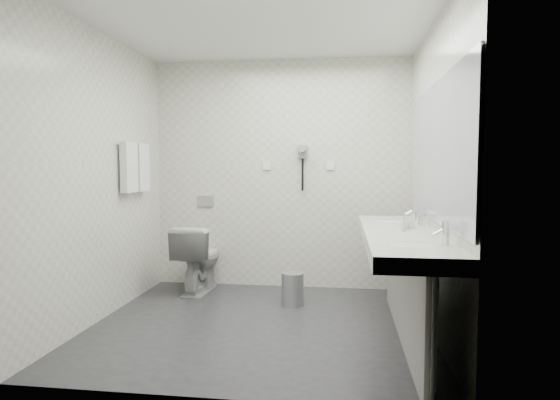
# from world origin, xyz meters

# --- Properties ---
(floor) EXTENTS (2.80, 2.80, 0.00)m
(floor) POSITION_xyz_m (0.00, 0.00, 0.00)
(floor) COLOR #28282C
(floor) RESTS_ON ground
(ceiling) EXTENTS (2.80, 2.80, 0.00)m
(ceiling) POSITION_xyz_m (0.00, 0.00, 2.50)
(ceiling) COLOR silver
(ceiling) RESTS_ON wall_back
(wall_back) EXTENTS (2.80, 0.00, 2.80)m
(wall_back) POSITION_xyz_m (0.00, 1.30, 1.25)
(wall_back) COLOR beige
(wall_back) RESTS_ON floor
(wall_front) EXTENTS (2.80, 0.00, 2.80)m
(wall_front) POSITION_xyz_m (0.00, -1.30, 1.25)
(wall_front) COLOR beige
(wall_front) RESTS_ON floor
(wall_left) EXTENTS (0.00, 2.60, 2.60)m
(wall_left) POSITION_xyz_m (-1.40, 0.00, 1.25)
(wall_left) COLOR beige
(wall_left) RESTS_ON floor
(wall_right) EXTENTS (0.00, 2.60, 2.60)m
(wall_right) POSITION_xyz_m (1.40, 0.00, 1.25)
(wall_right) COLOR beige
(wall_right) RESTS_ON floor
(vanity_counter) EXTENTS (0.55, 2.20, 0.10)m
(vanity_counter) POSITION_xyz_m (1.12, -0.20, 0.80)
(vanity_counter) COLOR silver
(vanity_counter) RESTS_ON floor
(vanity_panel) EXTENTS (0.03, 2.15, 0.75)m
(vanity_panel) POSITION_xyz_m (1.15, -0.20, 0.38)
(vanity_panel) COLOR gray
(vanity_panel) RESTS_ON floor
(vanity_post_near) EXTENTS (0.06, 0.06, 0.75)m
(vanity_post_near) POSITION_xyz_m (1.18, -1.24, 0.38)
(vanity_post_near) COLOR silver
(vanity_post_near) RESTS_ON floor
(vanity_post_far) EXTENTS (0.06, 0.06, 0.75)m
(vanity_post_far) POSITION_xyz_m (1.18, 0.84, 0.38)
(vanity_post_far) COLOR silver
(vanity_post_far) RESTS_ON floor
(mirror) EXTENTS (0.02, 2.20, 1.05)m
(mirror) POSITION_xyz_m (1.39, -0.20, 1.45)
(mirror) COLOR #B2BCC6
(mirror) RESTS_ON wall_right
(basin_near) EXTENTS (0.40, 0.31, 0.05)m
(basin_near) POSITION_xyz_m (1.12, -0.85, 0.83)
(basin_near) COLOR silver
(basin_near) RESTS_ON vanity_counter
(basin_far) EXTENTS (0.40, 0.31, 0.05)m
(basin_far) POSITION_xyz_m (1.12, 0.45, 0.83)
(basin_far) COLOR silver
(basin_far) RESTS_ON vanity_counter
(faucet_near) EXTENTS (0.04, 0.04, 0.15)m
(faucet_near) POSITION_xyz_m (1.32, -0.85, 0.92)
(faucet_near) COLOR silver
(faucet_near) RESTS_ON vanity_counter
(faucet_far) EXTENTS (0.04, 0.04, 0.15)m
(faucet_far) POSITION_xyz_m (1.32, 0.45, 0.92)
(faucet_far) COLOR silver
(faucet_far) RESTS_ON vanity_counter
(soap_bottle_a) EXTENTS (0.05, 0.05, 0.10)m
(soap_bottle_a) POSITION_xyz_m (1.22, -0.09, 0.90)
(soap_bottle_a) COLOR silver
(soap_bottle_a) RESTS_ON vanity_counter
(soap_bottle_b) EXTENTS (0.10, 0.10, 0.10)m
(soap_bottle_b) POSITION_xyz_m (1.16, -0.10, 0.90)
(soap_bottle_b) COLOR silver
(soap_bottle_b) RESTS_ON vanity_counter
(soap_bottle_c) EXTENTS (0.05, 0.05, 0.10)m
(soap_bottle_c) POSITION_xyz_m (1.14, -0.23, 0.90)
(soap_bottle_c) COLOR silver
(soap_bottle_c) RESTS_ON vanity_counter
(glass_left) EXTENTS (0.06, 0.06, 0.10)m
(glass_left) POSITION_xyz_m (1.33, 0.13, 0.90)
(glass_left) COLOR silver
(glass_left) RESTS_ON vanity_counter
(toilet) EXTENTS (0.43, 0.72, 0.72)m
(toilet) POSITION_xyz_m (-0.84, 0.96, 0.36)
(toilet) COLOR silver
(toilet) RESTS_ON floor
(flush_plate) EXTENTS (0.18, 0.02, 0.12)m
(flush_plate) POSITION_xyz_m (-0.85, 1.29, 0.95)
(flush_plate) COLOR #B2B5BA
(flush_plate) RESTS_ON wall_back
(pedal_bin) EXTENTS (0.24, 0.24, 0.30)m
(pedal_bin) POSITION_xyz_m (0.21, 0.59, 0.15)
(pedal_bin) COLOR #B2B5BA
(pedal_bin) RESTS_ON floor
(bin_lid) EXTENTS (0.21, 0.21, 0.02)m
(bin_lid) POSITION_xyz_m (0.21, 0.59, 0.31)
(bin_lid) COLOR #B2B5BA
(bin_lid) RESTS_ON pedal_bin
(towel_rail) EXTENTS (0.02, 0.62, 0.02)m
(towel_rail) POSITION_xyz_m (-1.35, 0.55, 1.55)
(towel_rail) COLOR silver
(towel_rail) RESTS_ON wall_left
(towel_near) EXTENTS (0.07, 0.24, 0.48)m
(towel_near) POSITION_xyz_m (-1.34, 0.41, 1.33)
(towel_near) COLOR white
(towel_near) RESTS_ON towel_rail
(towel_far) EXTENTS (0.07, 0.24, 0.48)m
(towel_far) POSITION_xyz_m (-1.34, 0.69, 1.33)
(towel_far) COLOR white
(towel_far) RESTS_ON towel_rail
(dryer_cradle) EXTENTS (0.10, 0.04, 0.14)m
(dryer_cradle) POSITION_xyz_m (0.25, 1.27, 1.50)
(dryer_cradle) COLOR gray
(dryer_cradle) RESTS_ON wall_back
(dryer_barrel) EXTENTS (0.08, 0.14, 0.08)m
(dryer_barrel) POSITION_xyz_m (0.25, 1.20, 1.53)
(dryer_barrel) COLOR gray
(dryer_barrel) RESTS_ON dryer_cradle
(dryer_cord) EXTENTS (0.02, 0.02, 0.35)m
(dryer_cord) POSITION_xyz_m (0.25, 1.26, 1.25)
(dryer_cord) COLOR black
(dryer_cord) RESTS_ON dryer_cradle
(switch_plate_a) EXTENTS (0.09, 0.02, 0.09)m
(switch_plate_a) POSITION_xyz_m (-0.15, 1.29, 1.35)
(switch_plate_a) COLOR silver
(switch_plate_a) RESTS_ON wall_back
(switch_plate_b) EXTENTS (0.09, 0.02, 0.09)m
(switch_plate_b) POSITION_xyz_m (0.55, 1.29, 1.35)
(switch_plate_b) COLOR silver
(switch_plate_b) RESTS_ON wall_back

